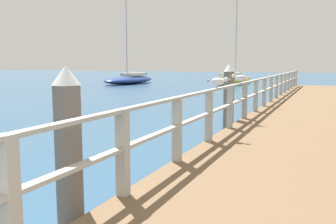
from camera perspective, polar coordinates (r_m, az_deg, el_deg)
The scene contains 8 objects.
pier_deck at distance 13.07m, azimuth 19.71°, elevation -0.44°, with size 2.57×26.88×0.49m, color brown.
pier_railing at distance 13.12m, azimuth 14.62°, elevation 3.54°, with size 0.12×25.40×0.98m.
dock_piling_near at distance 3.99m, azimuth -15.01°, elevation -6.99°, with size 0.29×0.29×1.94m.
dock_piling_far at distance 9.91m, azimuth 9.30°, elevation 1.75°, with size 0.29×0.29×1.94m.
seagull_foreground at distance 7.46m, azimuth 7.71°, elevation 4.73°, with size 0.48×0.18×0.21m.
seagull_background at distance 9.44m, azimuth 11.06°, elevation 5.24°, with size 0.47×0.22×0.21m.
boat_0 at distance 35.60m, azimuth -5.93°, elevation 5.04°, with size 2.96×7.54×9.60m.
boat_4 at distance 35.00m, azimuth 10.08°, elevation 4.96°, with size 2.92×7.48×8.88m.
Camera 1 is at (0.85, 0.51, 1.97)m, focal length 39.60 mm.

